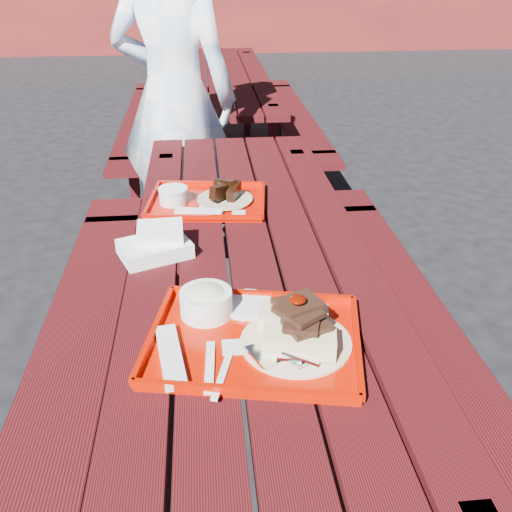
% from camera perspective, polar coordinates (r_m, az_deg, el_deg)
% --- Properties ---
extents(ground, '(60.00, 60.00, 0.00)m').
position_cam_1_polar(ground, '(2.22, -0.40, -16.97)').
color(ground, black).
rests_on(ground, ground).
extents(picnic_table_near, '(1.41, 2.40, 0.75)m').
position_cam_1_polar(picnic_table_near, '(1.86, -0.46, -4.82)').
color(picnic_table_near, '#460D10').
rests_on(picnic_table_near, ground).
extents(picnic_table_far, '(1.41, 2.40, 0.75)m').
position_cam_1_polar(picnic_table_far, '(4.47, -3.86, 15.30)').
color(picnic_table_far, '#460D10').
rests_on(picnic_table_far, ground).
extents(near_tray, '(0.56, 0.47, 0.16)m').
position_cam_1_polar(near_tray, '(1.37, -0.11, -7.03)').
color(near_tray, '#B10F00').
rests_on(near_tray, picnic_table_near).
extents(far_tray, '(0.45, 0.37, 0.07)m').
position_cam_1_polar(far_tray, '(2.10, -5.10, 5.66)').
color(far_tray, '#BA0C00').
rests_on(far_tray, picnic_table_near).
extents(white_cloth, '(0.24, 0.21, 0.08)m').
position_cam_1_polar(white_cloth, '(1.77, -9.94, 1.19)').
color(white_cloth, white).
rests_on(white_cloth, picnic_table_near).
extents(person, '(0.77, 0.63, 1.80)m').
position_cam_1_polar(person, '(3.06, -8.20, 15.44)').
color(person, '#B8D9FF').
rests_on(person, ground).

